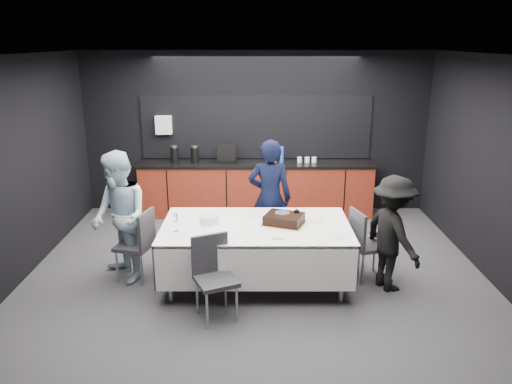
{
  "coord_description": "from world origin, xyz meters",
  "views": [
    {
      "loc": [
        0.0,
        -6.16,
        2.98
      ],
      "look_at": [
        0.0,
        0.1,
        1.05
      ],
      "focal_mm": 35.0,
      "sensor_mm": 36.0,
      "label": 1
    }
  ],
  "objects_px": {
    "chair_left": "(140,240)",
    "person_right": "(393,234)",
    "party_table": "(256,235)",
    "person_center": "(270,198)",
    "person_left": "(120,218)",
    "chair_near": "(214,271)",
    "plate_stack": "(209,219)",
    "chair_right": "(364,240)",
    "cake_assembly": "(284,219)",
    "champagne_flute": "(175,219)"
  },
  "relations": [
    {
      "from": "plate_stack",
      "to": "person_center",
      "type": "relative_size",
      "value": 0.15
    },
    {
      "from": "plate_stack",
      "to": "champagne_flute",
      "type": "xyz_separation_m",
      "value": [
        -0.37,
        -0.29,
        0.11
      ]
    },
    {
      "from": "person_left",
      "to": "person_right",
      "type": "xyz_separation_m",
      "value": [
        3.36,
        -0.24,
        -0.12
      ]
    },
    {
      "from": "chair_right",
      "to": "chair_near",
      "type": "height_order",
      "value": "same"
    },
    {
      "from": "party_table",
      "to": "chair_near",
      "type": "bearing_deg",
      "value": -121.05
    },
    {
      "from": "champagne_flute",
      "to": "person_right",
      "type": "bearing_deg",
      "value": 1.9
    },
    {
      "from": "chair_near",
      "to": "person_left",
      "type": "bearing_deg",
      "value": 144.72
    },
    {
      "from": "cake_assembly",
      "to": "champagne_flute",
      "type": "relative_size",
      "value": 2.63
    },
    {
      "from": "party_table",
      "to": "champagne_flute",
      "type": "xyz_separation_m",
      "value": [
        -0.95,
        -0.23,
        0.3
      ]
    },
    {
      "from": "plate_stack",
      "to": "chair_right",
      "type": "height_order",
      "value": "chair_right"
    },
    {
      "from": "chair_left",
      "to": "person_right",
      "type": "xyz_separation_m",
      "value": [
        3.13,
        -0.24,
        0.18
      ]
    },
    {
      "from": "party_table",
      "to": "person_center",
      "type": "xyz_separation_m",
      "value": [
        0.19,
        0.9,
        0.2
      ]
    },
    {
      "from": "chair_near",
      "to": "person_center",
      "type": "height_order",
      "value": "person_center"
    },
    {
      "from": "chair_left",
      "to": "chair_right",
      "type": "height_order",
      "value": "same"
    },
    {
      "from": "cake_assembly",
      "to": "champagne_flute",
      "type": "height_order",
      "value": "champagne_flute"
    },
    {
      "from": "party_table",
      "to": "plate_stack",
      "type": "xyz_separation_m",
      "value": [
        -0.58,
        0.07,
        0.19
      ]
    },
    {
      "from": "chair_near",
      "to": "person_right",
      "type": "relative_size",
      "value": 0.64
    },
    {
      "from": "party_table",
      "to": "person_center",
      "type": "height_order",
      "value": "person_center"
    },
    {
      "from": "person_right",
      "to": "plate_stack",
      "type": "bearing_deg",
      "value": 62.37
    },
    {
      "from": "chair_left",
      "to": "person_center",
      "type": "xyz_separation_m",
      "value": [
        1.67,
        0.81,
        0.3
      ]
    },
    {
      "from": "chair_left",
      "to": "person_left",
      "type": "distance_m",
      "value": 0.38
    },
    {
      "from": "cake_assembly",
      "to": "chair_left",
      "type": "distance_m",
      "value": 1.85
    },
    {
      "from": "plate_stack",
      "to": "chair_right",
      "type": "distance_m",
      "value": 1.98
    },
    {
      "from": "cake_assembly",
      "to": "plate_stack",
      "type": "distance_m",
      "value": 0.93
    },
    {
      "from": "champagne_flute",
      "to": "chair_right",
      "type": "height_order",
      "value": "champagne_flute"
    },
    {
      "from": "party_table",
      "to": "cake_assembly",
      "type": "distance_m",
      "value": 0.4
    },
    {
      "from": "chair_near",
      "to": "chair_right",
      "type": "bearing_deg",
      "value": 25.55
    },
    {
      "from": "party_table",
      "to": "person_left",
      "type": "distance_m",
      "value": 1.72
    },
    {
      "from": "chair_left",
      "to": "person_left",
      "type": "height_order",
      "value": "person_left"
    },
    {
      "from": "party_table",
      "to": "chair_near",
      "type": "distance_m",
      "value": 0.91
    },
    {
      "from": "party_table",
      "to": "person_center",
      "type": "distance_m",
      "value": 0.95
    },
    {
      "from": "person_center",
      "to": "person_left",
      "type": "bearing_deg",
      "value": 29.2
    },
    {
      "from": "chair_left",
      "to": "person_center",
      "type": "relative_size",
      "value": 0.55
    },
    {
      "from": "cake_assembly",
      "to": "person_center",
      "type": "xyz_separation_m",
      "value": [
        -0.16,
        0.86,
        -0.0
      ]
    },
    {
      "from": "chair_right",
      "to": "chair_left",
      "type": "bearing_deg",
      "value": -179.82
    },
    {
      "from": "chair_right",
      "to": "person_left",
      "type": "height_order",
      "value": "person_left"
    },
    {
      "from": "party_table",
      "to": "person_right",
      "type": "distance_m",
      "value": 1.66
    },
    {
      "from": "champagne_flute",
      "to": "person_center",
      "type": "distance_m",
      "value": 1.61
    },
    {
      "from": "party_table",
      "to": "champagne_flute",
      "type": "distance_m",
      "value": 1.02
    },
    {
      "from": "chair_left",
      "to": "chair_right",
      "type": "bearing_deg",
      "value": 0.18
    },
    {
      "from": "party_table",
      "to": "plate_stack",
      "type": "distance_m",
      "value": 0.61
    },
    {
      "from": "cake_assembly",
      "to": "person_center",
      "type": "distance_m",
      "value": 0.87
    },
    {
      "from": "chair_left",
      "to": "chair_right",
      "type": "relative_size",
      "value": 1.0
    },
    {
      "from": "cake_assembly",
      "to": "person_left",
      "type": "height_order",
      "value": "person_left"
    },
    {
      "from": "champagne_flute",
      "to": "party_table",
      "type": "bearing_deg",
      "value": 13.39
    },
    {
      "from": "chair_right",
      "to": "person_left",
      "type": "bearing_deg",
      "value": -179.89
    },
    {
      "from": "person_center",
      "to": "person_right",
      "type": "xyz_separation_m",
      "value": [
        1.46,
        -1.04,
        -0.12
      ]
    },
    {
      "from": "chair_left",
      "to": "person_right",
      "type": "height_order",
      "value": "person_right"
    },
    {
      "from": "plate_stack",
      "to": "chair_near",
      "type": "distance_m",
      "value": 0.9
    },
    {
      "from": "chair_right",
      "to": "person_right",
      "type": "bearing_deg",
      "value": -41.47
    }
  ]
}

